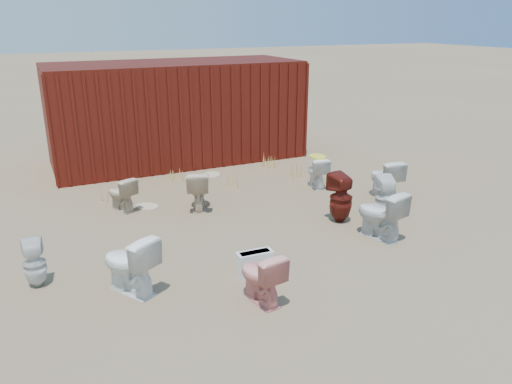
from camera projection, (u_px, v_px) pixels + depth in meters
name	position (u px, v px, depth m)	size (l,w,h in m)	color
ground	(271.00, 234.00, 8.28)	(100.00, 100.00, 0.00)	brown
shipping_container	(177.00, 112.00, 12.32)	(6.00, 2.40, 2.40)	#50140D
toilet_front_a	(129.00, 264.00, 6.40)	(0.45, 0.80, 0.81)	white
toilet_front_pink	(261.00, 277.00, 6.21)	(0.39, 0.68, 0.70)	pink
toilet_front_c	(380.00, 214.00, 8.01)	(0.46, 0.80, 0.82)	silver
toilet_front_maroon	(341.00, 198.00, 8.66)	(0.39, 0.40, 0.87)	#5D1710
toilet_front_e	(385.00, 179.00, 9.80)	(0.45, 0.79, 0.80)	silver
toilet_back_a	(34.00, 263.00, 6.58)	(0.30, 0.30, 0.66)	silver
toilet_back_beige_left	(121.00, 194.00, 9.20)	(0.36, 0.63, 0.65)	beige
toilet_back_beige_right	(198.00, 189.00, 9.27)	(0.42, 0.74, 0.75)	beige
toilet_back_yellowlid	(317.00, 172.00, 10.47)	(0.37, 0.64, 0.66)	white
toilet_back_e	(385.00, 198.00, 8.74)	(0.36, 0.37, 0.81)	white
yellow_lid	(318.00, 156.00, 10.35)	(0.33, 0.42, 0.03)	yellow
loose_tank	(255.00, 263.00, 6.91)	(0.50, 0.20, 0.35)	white
loose_lid_near	(212.00, 175.00, 11.36)	(0.38, 0.49, 0.02)	beige
loose_lid_far	(147.00, 206.00, 9.45)	(0.36, 0.47, 0.02)	beige
weed_clump_a	(109.00, 194.00, 9.73)	(0.36, 0.36, 0.30)	tan
weed_clump_b	(232.00, 181.00, 10.53)	(0.32, 0.32, 0.27)	tan
weed_clump_c	(293.00, 169.00, 11.17)	(0.36, 0.36, 0.36)	tan
weed_clump_d	(177.00, 175.00, 11.00)	(0.30, 0.30, 0.22)	tan
weed_clump_e	(270.00, 160.00, 11.91)	(0.34, 0.34, 0.34)	tan
weed_clump_f	(381.00, 190.00, 10.06)	(0.28, 0.28, 0.23)	tan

